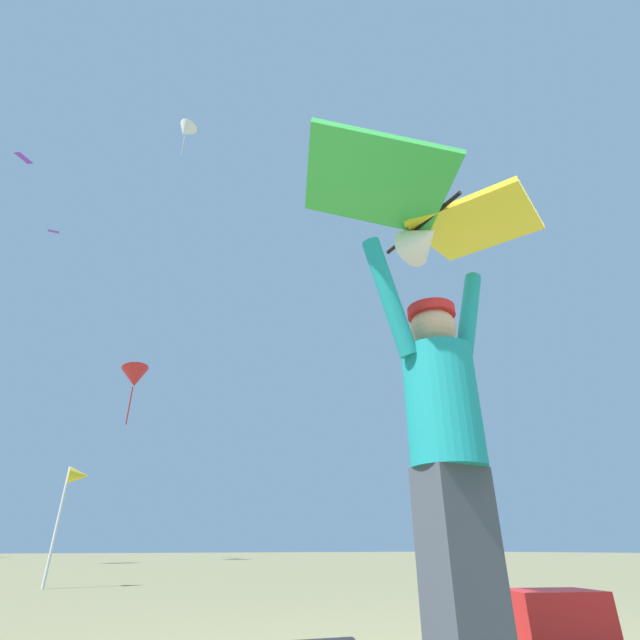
{
  "coord_description": "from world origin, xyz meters",
  "views": [
    {
      "loc": [
        -1.58,
        -1.32,
        0.5
      ],
      "look_at": [
        -0.02,
        1.42,
        2.04
      ],
      "focal_mm": 26.11,
      "sensor_mm": 36.0,
      "label": 1
    }
  ],
  "objects_px": {
    "distant_kite_red_far_center": "(135,377)",
    "distant_kite_purple_low_left": "(24,157)",
    "cooler_box": "(557,623)",
    "distant_kite_purple_low_right": "(54,231)",
    "marker_flag": "(76,482)",
    "kite_flyer_person": "(446,441)",
    "held_stunt_kite": "(428,215)",
    "distant_kite_white_overhead_distant": "(186,131)"
  },
  "relations": [
    {
      "from": "distant_kite_purple_low_right",
      "to": "marker_flag",
      "type": "relative_size",
      "value": 0.55
    },
    {
      "from": "distant_kite_purple_low_left",
      "to": "marker_flag",
      "type": "height_order",
      "value": "distant_kite_purple_low_left"
    },
    {
      "from": "distant_kite_red_far_center",
      "to": "cooler_box",
      "type": "distance_m",
      "value": 22.6
    },
    {
      "from": "distant_kite_purple_low_right",
      "to": "cooler_box",
      "type": "distance_m",
      "value": 32.81
    },
    {
      "from": "distant_kite_purple_low_left",
      "to": "cooler_box",
      "type": "xyz_separation_m",
      "value": [
        7.28,
        -22.93,
        -19.84
      ]
    },
    {
      "from": "kite_flyer_person",
      "to": "distant_kite_red_far_center",
      "type": "bearing_deg",
      "value": 86.74
    },
    {
      "from": "kite_flyer_person",
      "to": "distant_kite_purple_low_right",
      "type": "height_order",
      "value": "distant_kite_purple_low_right"
    },
    {
      "from": "held_stunt_kite",
      "to": "cooler_box",
      "type": "bearing_deg",
      "value": 21.62
    },
    {
      "from": "kite_flyer_person",
      "to": "distant_kite_purple_low_right",
      "type": "distance_m",
      "value": 32.5
    },
    {
      "from": "kite_flyer_person",
      "to": "cooler_box",
      "type": "bearing_deg",
      "value": 18.08
    },
    {
      "from": "distant_kite_white_overhead_distant",
      "to": "held_stunt_kite",
      "type": "bearing_deg",
      "value": -92.28
    },
    {
      "from": "distant_kite_purple_low_right",
      "to": "cooler_box",
      "type": "height_order",
      "value": "distant_kite_purple_low_right"
    },
    {
      "from": "distant_kite_purple_low_left",
      "to": "distant_kite_red_far_center",
      "type": "height_order",
      "value": "distant_kite_purple_low_left"
    },
    {
      "from": "distant_kite_purple_low_right",
      "to": "kite_flyer_person",
      "type": "bearing_deg",
      "value": -80.86
    },
    {
      "from": "distant_kite_purple_low_left",
      "to": "distant_kite_purple_low_right",
      "type": "height_order",
      "value": "distant_kite_purple_low_left"
    },
    {
      "from": "distant_kite_purple_low_left",
      "to": "distant_kite_red_far_center",
      "type": "distance_m",
      "value": 14.33
    },
    {
      "from": "held_stunt_kite",
      "to": "cooler_box",
      "type": "distance_m",
      "value": 2.26
    },
    {
      "from": "distant_kite_white_overhead_distant",
      "to": "cooler_box",
      "type": "distance_m",
      "value": 21.78
    },
    {
      "from": "kite_flyer_person",
      "to": "cooler_box",
      "type": "height_order",
      "value": "kite_flyer_person"
    },
    {
      "from": "distant_kite_purple_low_left",
      "to": "cooler_box",
      "type": "distance_m",
      "value": 31.18
    },
    {
      "from": "cooler_box",
      "to": "marker_flag",
      "type": "distance_m",
      "value": 6.73
    },
    {
      "from": "cooler_box",
      "to": "distant_kite_purple_low_right",
      "type": "bearing_deg",
      "value": 122.25
    },
    {
      "from": "kite_flyer_person",
      "to": "held_stunt_kite",
      "type": "bearing_deg",
      "value": -90.43
    },
    {
      "from": "kite_flyer_person",
      "to": "distant_kite_purple_low_left",
      "type": "relative_size",
      "value": 1.88
    },
    {
      "from": "distant_kite_red_far_center",
      "to": "distant_kite_purple_low_left",
      "type": "bearing_deg",
      "value": 167.19
    },
    {
      "from": "distant_kite_white_overhead_distant",
      "to": "marker_flag",
      "type": "relative_size",
      "value": 1.17
    },
    {
      "from": "distant_kite_red_far_center",
      "to": "cooler_box",
      "type": "height_order",
      "value": "distant_kite_red_far_center"
    },
    {
      "from": "distant_kite_white_overhead_distant",
      "to": "cooler_box",
      "type": "relative_size",
      "value": 3.9
    },
    {
      "from": "held_stunt_kite",
      "to": "distant_kite_red_far_center",
      "type": "distance_m",
      "value": 22.36
    },
    {
      "from": "distant_kite_purple_low_right",
      "to": "cooler_box",
      "type": "bearing_deg",
      "value": -78.85
    },
    {
      "from": "distant_kite_purple_low_left",
      "to": "distant_kite_red_far_center",
      "type": "relative_size",
      "value": 0.35
    },
    {
      "from": "held_stunt_kite",
      "to": "distant_kite_purple_low_left",
      "type": "relative_size",
      "value": 1.62
    },
    {
      "from": "kite_flyer_person",
      "to": "distant_kite_purple_low_right",
      "type": "xyz_separation_m",
      "value": [
        -4.37,
        27.14,
        17.34
      ]
    },
    {
      "from": "kite_flyer_person",
      "to": "distant_kite_red_far_center",
      "type": "distance_m",
      "value": 22.65
    },
    {
      "from": "distant_kite_white_overhead_distant",
      "to": "distant_kite_purple_low_left",
      "type": "bearing_deg",
      "value": 127.17
    },
    {
      "from": "cooler_box",
      "to": "held_stunt_kite",
      "type": "bearing_deg",
      "value": -137.27
    },
    {
      "from": "kite_flyer_person",
      "to": "cooler_box",
      "type": "xyz_separation_m",
      "value": [
        0.92,
        0.3,
        -0.79
      ]
    },
    {
      "from": "held_stunt_kite",
      "to": "distant_kite_white_overhead_distant",
      "type": "distance_m",
      "value": 20.51
    },
    {
      "from": "kite_flyer_person",
      "to": "distant_kite_white_overhead_distant",
      "type": "distance_m",
      "value": 21.38
    },
    {
      "from": "distant_kite_purple_low_right",
      "to": "marker_flag",
      "type": "bearing_deg",
      "value": -81.01
    },
    {
      "from": "distant_kite_white_overhead_distant",
      "to": "distant_kite_purple_low_right",
      "type": "relative_size",
      "value": 2.12
    },
    {
      "from": "distant_kite_purple_low_left",
      "to": "distant_kite_purple_low_right",
      "type": "distance_m",
      "value": 4.71
    }
  ]
}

